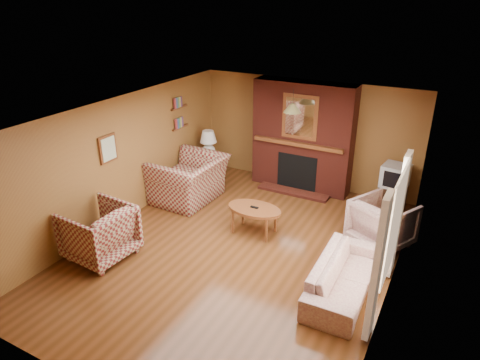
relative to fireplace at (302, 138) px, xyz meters
The scene contains 20 objects.
floor 3.21m from the fireplace, 90.00° to the right, with size 6.50×6.50×0.00m, color #4C2910.
ceiling 3.22m from the fireplace, 90.00° to the right, with size 6.50×6.50×0.00m, color silver.
wall_back 0.27m from the fireplace, 90.00° to the left, with size 6.50×6.50×0.00m, color olive.
wall_front 6.23m from the fireplace, 90.00° to the right, with size 6.50×6.50×0.00m, color olive.
wall_left 3.89m from the fireplace, 129.95° to the right, with size 6.50×6.50×0.00m, color olive.
wall_right 3.89m from the fireplace, 50.05° to the right, with size 6.50×6.50×0.00m, color olive.
fireplace is the anchor object (origin of this frame).
window_right 4.02m from the fireplace, 52.40° to the right, with size 0.10×1.85×2.00m.
bookshelf 2.72m from the fireplace, 156.05° to the right, with size 0.09×0.55×0.71m.
botanical_print 4.12m from the fireplace, 126.90° to the right, with size 0.05×0.40×0.50m.
pendant_light 1.07m from the fireplace, 90.00° to the right, with size 0.36×0.36×0.48m.
plaid_loveseat 2.63m from the fireplace, 136.97° to the right, with size 1.45×1.26×0.94m, color maroon.
plaid_armchair 4.70m from the fireplace, 114.84° to the right, with size 0.98×1.01×0.92m, color maroon.
floral_sofa 3.84m from the fireplace, 59.44° to the right, with size 1.89×0.74×0.55m, color #C3BB97.
floral_armchair 2.76m from the fireplace, 37.08° to the right, with size 0.90×0.92×0.84m, color #C3BB97.
coffee_table 2.42m from the fireplace, 90.54° to the right, with size 1.02×0.63×0.53m.
side_table 2.35m from the fireplace, 165.71° to the right, with size 0.40×0.40×0.53m, color brown.
table_lamp 2.19m from the fireplace, 165.71° to the right, with size 0.39×0.39×0.65m.
tv_stand 2.25m from the fireplace, ahead, with size 0.49×0.44×0.53m, color black.
crt_tv 2.10m from the fireplace, ahead, with size 0.55×0.54×0.45m.
Camera 1 is at (2.99, -5.52, 4.14)m, focal length 32.00 mm.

